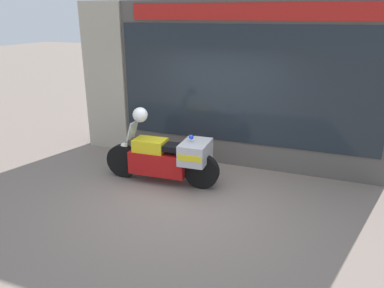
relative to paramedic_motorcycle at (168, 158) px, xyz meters
The scene contains 5 objects.
ground_plane 0.91m from the paramedic_motorcycle, 38.90° to the right, with size 60.00×60.00×0.00m, color gray.
shop_building 1.93m from the paramedic_motorcycle, 85.77° to the left, with size 6.66×0.55×3.38m.
window_display 1.87m from the paramedic_motorcycle, 56.42° to the left, with size 5.15×0.30×1.98m.
paramedic_motorcycle is the anchor object (origin of this frame).
white_helmet 0.97m from the paramedic_motorcycle, behind, with size 0.28×0.28×0.28m, color white.
Camera 1 is at (2.26, -5.54, 3.12)m, focal length 35.00 mm.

